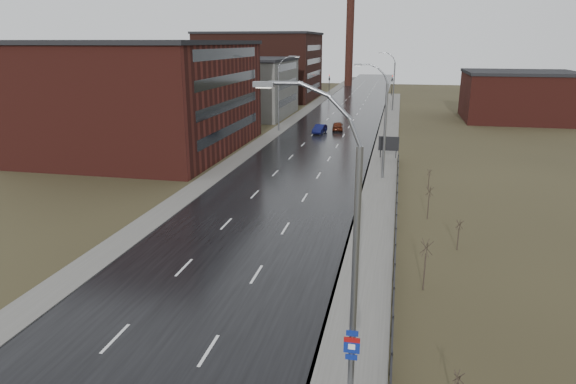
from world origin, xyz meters
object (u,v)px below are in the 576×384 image
at_px(streetlight_main, 346,256).
at_px(car_near, 320,129).
at_px(car_far, 338,126).
at_px(billboard, 389,144).

xyz_separation_m(streetlight_main, car_near, (-9.92, 59.18, -5.39)).
relative_size(car_near, car_far, 0.99).
height_order(billboard, car_near, billboard).
distance_m(car_near, car_far, 4.10).
bearing_deg(billboard, car_near, 123.83).
relative_size(billboard, car_far, 0.67).
xyz_separation_m(streetlight_main, billboard, (0.63, 43.45, -4.24)).
distance_m(billboard, car_near, 18.97).
height_order(streetlight_main, car_near, streetlight_main).
distance_m(billboard, car_far, 20.82).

